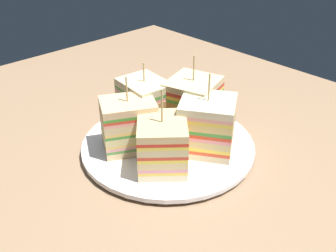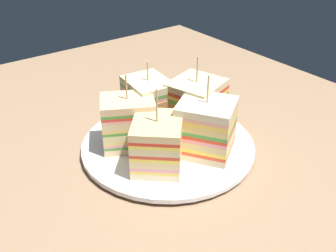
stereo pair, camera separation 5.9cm
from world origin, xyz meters
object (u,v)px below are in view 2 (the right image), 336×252
plate (168,145)px  sandwich_wedge_3 (196,107)px  chip_pile (176,140)px  sandwich_wedge_0 (129,123)px  spoon (211,88)px  sandwich_wedge_2 (205,128)px  sandwich_wedge_1 (157,144)px  sandwich_wedge_4 (149,104)px

plate → sandwich_wedge_3: sandwich_wedge_3 is taller
sandwich_wedge_3 → chip_pile: (-1.60, 5.09, -3.46)cm
sandwich_wedge_0 → spoon: (8.89, -24.95, -4.75)cm
plate → chip_pile: size_ratio=3.85×
sandwich_wedge_2 → chip_pile: size_ratio=1.77×
sandwich_wedge_3 → sandwich_wedge_1: bearing=4.3°
sandwich_wedge_3 → spoon: size_ratio=0.97×
sandwich_wedge_2 → chip_pile: sandwich_wedge_2 is taller
plate → sandwich_wedge_3: 7.53cm
sandwich_wedge_1 → chip_pile: (2.55, -5.30, -2.75)cm
sandwich_wedge_2 → spoon: 24.48cm
plate → chip_pile: 1.84cm
spoon → plate: bearing=151.9°
plate → sandwich_wedge_0: sandwich_wedge_0 is taller
sandwich_wedge_0 → chip_pile: size_ratio=1.68×
chip_pile → spoon: (13.04, -19.24, -1.64)cm
sandwich_wedge_2 → spoon: size_ratio=0.95×
chip_pile → sandwich_wedge_3: bearing=-72.6°
sandwich_wedge_0 → sandwich_wedge_1: sandwich_wedge_1 is taller
sandwich_wedge_4 → chip_pile: bearing=7.8°
plate → sandwich_wedge_2: (-5.01, -3.01, 4.55)cm
sandwich_wedge_2 → sandwich_wedge_0: bearing=10.8°
sandwich_wedge_0 → sandwich_wedge_1: bearing=-58.0°
sandwich_wedge_2 → sandwich_wedge_1: bearing=45.9°
sandwich_wedge_2 → chip_pile: 5.58cm
sandwich_wedge_4 → plate: bearing=0.9°
spoon → sandwich_wedge_2: bearing=166.0°
sandwich_wedge_3 → sandwich_wedge_4: (5.31, 5.32, -0.12)cm
sandwich_wedge_0 → sandwich_wedge_2: sandwich_wedge_2 is taller
chip_pile → plate: bearing=34.0°
sandwich_wedge_2 → spoon: sandwich_wedge_2 is taller
sandwich_wedge_1 → sandwich_wedge_4: (9.46, -5.06, 0.59)cm
sandwich_wedge_1 → sandwich_wedge_3: 11.21cm
sandwich_wedge_1 → chip_pile: 6.49cm
sandwich_wedge_2 → chip_pile: bearing=-3.7°
sandwich_wedge_4 → sandwich_wedge_3: bearing=50.9°
sandwich_wedge_0 → sandwich_wedge_4: (2.76, -5.48, 0.23)cm
sandwich_wedge_3 → spoon: bearing=-158.5°
sandwich_wedge_2 → sandwich_wedge_3: sandwich_wedge_3 is taller
chip_pile → sandwich_wedge_0: bearing=54.0°
sandwich_wedge_0 → sandwich_wedge_4: 6.14cm
chip_pile → spoon: 23.30cm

